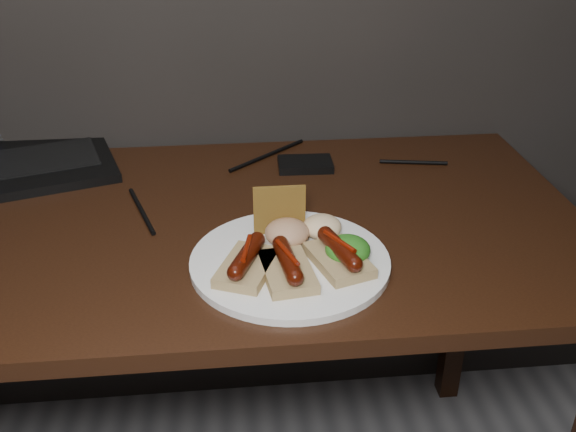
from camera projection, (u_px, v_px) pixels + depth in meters
The scene contains 12 objects.
desk at pixel (193, 263), 1.17m from camera, with size 1.40×0.70×0.75m.
laptop at pixel (11, 138), 1.33m from camera, with size 0.47×0.46×0.25m.
hard_drive at pixel (305, 164), 1.32m from camera, with size 0.11×0.07×0.02m, color black.
desk_cables at pixel (183, 182), 1.25m from camera, with size 1.03×0.39×0.01m.
plate at pixel (290, 261), 1.00m from camera, with size 0.31×0.31×0.01m, color white.
bread_sausage_left at pixel (247, 262), 0.95m from camera, with size 0.11×0.13×0.04m.
bread_sausage_center at pixel (287, 266), 0.94m from camera, with size 0.08×0.12×0.04m.
bread_sausage_right at pixel (339, 255), 0.97m from camera, with size 0.10×0.13×0.04m.
crispbread at pixel (279, 210), 1.04m from camera, with size 0.09×0.01×0.09m, color olive.
salad_greens at pixel (348, 249), 0.98m from camera, with size 0.07×0.07×0.04m, color #185010.
salsa_mound at pixel (287, 233), 1.02m from camera, with size 0.07×0.07×0.04m, color maroon.
coleslaw_mound at pixel (322, 227), 1.05m from camera, with size 0.06×0.06×0.04m, color white.
Camera 1 is at (0.07, 0.38, 1.30)m, focal length 40.00 mm.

